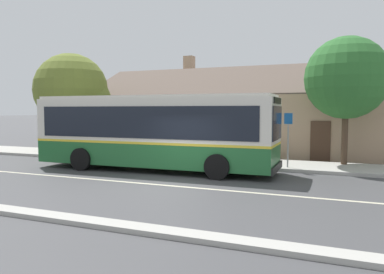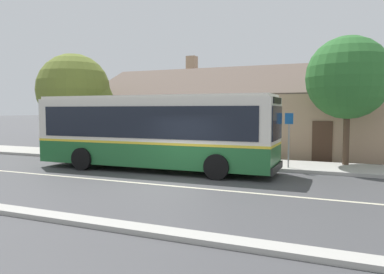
% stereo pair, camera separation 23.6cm
% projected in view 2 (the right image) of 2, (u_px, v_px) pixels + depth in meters
% --- Properties ---
extents(ground_plane, '(300.00, 300.00, 0.00)m').
position_uv_depth(ground_plane, '(167.00, 186.00, 13.24)').
color(ground_plane, '#424244').
extents(sidewalk_far, '(60.00, 3.00, 0.15)m').
position_uv_depth(sidewalk_far, '(221.00, 162.00, 18.73)').
color(sidewalk_far, '#ADAAA3').
rests_on(sidewalk_far, ground).
extents(curb_near, '(60.00, 0.50, 0.12)m').
position_uv_depth(curb_near, '(76.00, 220.00, 8.88)').
color(curb_near, '#ADAAA3').
rests_on(curb_near, ground).
extents(lane_divider_stripe, '(60.00, 0.16, 0.01)m').
position_uv_depth(lane_divider_stripe, '(167.00, 185.00, 13.24)').
color(lane_divider_stripe, beige).
rests_on(lane_divider_stripe, ground).
extents(community_building, '(23.64, 9.59, 6.71)m').
position_uv_depth(community_building, '(273.00, 122.00, 25.02)').
color(community_building, tan).
rests_on(community_building, ground).
extents(transit_bus, '(10.90, 2.94, 3.30)m').
position_uv_depth(transit_bus, '(154.00, 130.00, 16.59)').
color(transit_bus, '#236633').
rests_on(transit_bus, ground).
extents(bench_by_building, '(1.50, 0.51, 0.94)m').
position_uv_depth(bench_by_building, '(62.00, 145.00, 22.49)').
color(bench_by_building, brown).
rests_on(bench_by_building, sidewalk_far).
extents(street_tree_primary, '(3.78, 3.78, 6.04)m').
position_uv_depth(street_tree_primary, '(348.00, 78.00, 17.04)').
color(street_tree_primary, '#4C3828').
rests_on(street_tree_primary, ground).
extents(street_tree_secondary, '(4.53, 4.41, 6.10)m').
position_uv_depth(street_tree_secondary, '(77.00, 93.00, 22.88)').
color(street_tree_secondary, '#4C3828').
rests_on(street_tree_secondary, ground).
extents(bus_stop_sign, '(0.36, 0.07, 2.40)m').
position_uv_depth(bus_stop_sign, '(289.00, 134.00, 16.35)').
color(bus_stop_sign, gray).
rests_on(bus_stop_sign, sidewalk_far).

